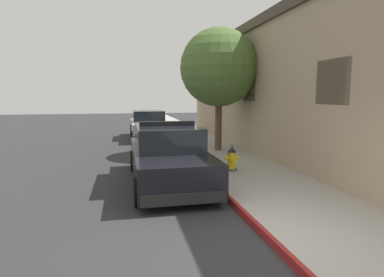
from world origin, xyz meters
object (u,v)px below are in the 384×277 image
(parked_car_silver_ahead, at_px, (148,125))
(street_tree, at_px, (219,68))
(police_cruiser, at_px, (168,156))
(fire_hydrant, at_px, (232,159))

(parked_car_silver_ahead, xyz_separation_m, street_tree, (2.46, -5.39, 2.74))
(police_cruiser, height_order, street_tree, street_tree)
(police_cruiser, bearing_deg, street_tree, 56.63)
(police_cruiser, xyz_separation_m, street_tree, (2.65, 4.02, 2.73))
(police_cruiser, distance_m, parked_car_silver_ahead, 9.41)
(fire_hydrant, bearing_deg, police_cruiser, -168.57)
(fire_hydrant, bearing_deg, parked_car_silver_ahead, 101.29)
(parked_car_silver_ahead, xyz_separation_m, fire_hydrant, (1.80, -9.01, -0.25))
(police_cruiser, distance_m, street_tree, 5.53)
(police_cruiser, height_order, parked_car_silver_ahead, police_cruiser)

